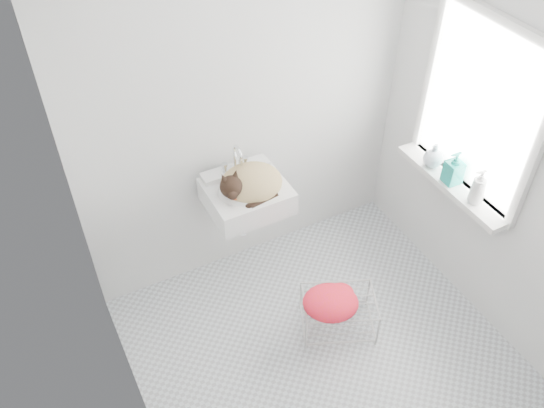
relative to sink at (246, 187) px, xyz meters
name	(u,v)px	position (x,y,z in m)	size (l,w,h in m)	color
floor	(320,350)	(0.13, -0.74, -0.85)	(2.20, 2.00, 0.02)	silver
back_wall	(246,104)	(0.13, 0.26, 0.40)	(2.20, 0.02, 2.50)	silver
right_wall	(504,142)	(1.23, -0.74, 0.40)	(0.02, 2.00, 2.50)	silver
left_wall	(113,286)	(-0.97, -0.74, 0.40)	(0.02, 2.00, 2.50)	silver
window_glass	(481,109)	(1.22, -0.54, 0.50)	(0.01, 0.80, 1.00)	white
window_frame	(479,110)	(1.20, -0.54, 0.50)	(0.04, 0.90, 1.10)	white
windowsill	(451,184)	(1.14, -0.54, -0.02)	(0.16, 0.88, 0.04)	white
sink	(246,187)	(0.00, 0.00, 0.00)	(0.49, 0.42, 0.19)	white
faucet	(233,152)	(0.00, 0.18, 0.14)	(0.18, 0.12, 0.18)	silver
cat	(250,183)	(0.01, -0.02, 0.04)	(0.42, 0.35, 0.25)	tan
wire_rack	(338,312)	(0.32, -0.63, -0.70)	(0.45, 0.31, 0.27)	silver
towel	(330,307)	(0.23, -0.67, -0.55)	(0.35, 0.24, 0.14)	#FB3300
bottle_a	(474,202)	(1.13, -0.75, 0.00)	(0.08, 0.08, 0.20)	white
bottle_b	(451,182)	(1.13, -0.54, 0.00)	(0.10, 0.10, 0.22)	#148F82
bottle_c	(431,165)	(1.13, -0.36, 0.00)	(0.13, 0.13, 0.16)	silver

